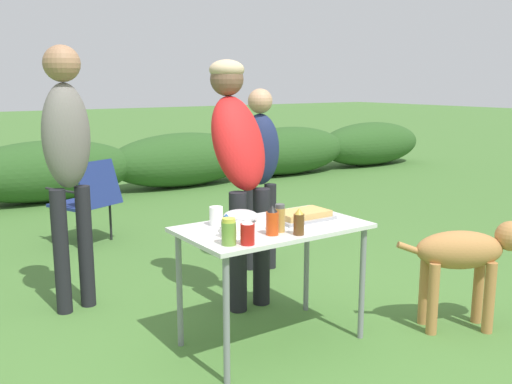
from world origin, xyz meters
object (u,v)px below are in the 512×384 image
folding_table (272,238)px  ketchup_bottle (247,232)px  paper_cup_stack (216,216)px  hot_sauce_bottle (272,221)px  camp_chair_green_behind_table (88,197)px  standing_person_in_gray_fleece (239,154)px  beer_bottle (299,222)px  relish_jar (229,232)px  mayo_bottle (226,226)px  spice_jar (280,218)px  standing_person_in_olive_jacket (260,162)px  mixing_bowl (241,216)px  standing_person_in_navy_coat (67,151)px  food_tray (302,216)px  plate_stack (237,228)px  dog (467,255)px

folding_table → ketchup_bottle: (-0.34, -0.25, 0.15)m
ketchup_bottle → paper_cup_stack: bearing=81.2°
hot_sauce_bottle → camp_chair_green_behind_table: size_ratio=0.20×
standing_person_in_gray_fleece → beer_bottle: bearing=-106.0°
relish_jar → hot_sauce_bottle: (0.30, 0.03, 0.01)m
paper_cup_stack → mayo_bottle: mayo_bottle is taller
spice_jar → camp_chair_green_behind_table: size_ratio=0.19×
relish_jar → ketchup_bottle: size_ratio=0.99×
paper_cup_stack → standing_person_in_olive_jacket: 1.44m
folding_table → mixing_bowl: 0.24m
spice_jar → standing_person_in_navy_coat: standing_person_in_navy_coat is taller
mixing_bowl → spice_jar: (0.06, -0.32, 0.04)m
mayo_bottle → standing_person_in_olive_jacket: size_ratio=0.09×
spice_jar → standing_person_in_olive_jacket: bearing=59.5°
food_tray → plate_stack: food_tray is taller
plate_stack → ketchup_bottle: 0.28m
mayo_bottle → beer_bottle: 0.41m
folding_table → ketchup_bottle: 0.45m
mixing_bowl → hot_sauce_bottle: bearing=-92.8°
paper_cup_stack → folding_table: bearing=-34.7°
plate_stack → standing_person_in_navy_coat: standing_person_in_navy_coat is taller
folding_table → hot_sauce_bottle: size_ratio=6.53×
relish_jar → ketchup_bottle: 0.10m
folding_table → paper_cup_stack: paper_cup_stack is taller
food_tray → paper_cup_stack: (-0.51, 0.17, 0.03)m
paper_cup_stack → camp_chair_green_behind_table: (0.06, 2.60, -0.33)m
hot_sauce_bottle → dog: size_ratio=0.21×
paper_cup_stack → mayo_bottle: bearing=-108.7°
folding_table → relish_jar: 0.49m
dog → camp_chair_green_behind_table: (-1.36, 3.32, -0.02)m
spice_jar → standing_person_in_navy_coat: bearing=120.6°
standing_person_in_navy_coat → relish_jar: bearing=-85.0°
mixing_bowl → camp_chair_green_behind_table: size_ratio=0.26×
folding_table → standing_person_in_olive_jacket: (0.74, 1.20, 0.26)m
paper_cup_stack → dog: bearing=-27.0°
plate_stack → paper_cup_stack: 0.19m
relish_jar → standing_person_in_navy_coat: 1.49m
spice_jar → camp_chair_green_behind_table: (-0.17, 2.93, -0.35)m
standing_person_in_gray_fleece → dog: (0.96, -1.20, -0.60)m
relish_jar → paper_cup_stack: bearing=68.8°
relish_jar → mayo_bottle: bearing=63.8°
hot_sauce_bottle → standing_person_in_olive_jacket: (0.86, 1.37, 0.11)m
relish_jar → mixing_bowl: bearing=50.2°
standing_person_in_navy_coat → standing_person_in_olive_jacket: 1.59m
plate_stack → standing_person_in_olive_jacket: standing_person_in_olive_jacket is taller
spice_jar → standing_person_in_gray_fleece: standing_person_in_gray_fleece is taller
food_tray → mayo_bottle: size_ratio=2.80×
hot_sauce_bottle → dog: (1.27, -0.37, -0.33)m
standing_person_in_olive_jacket → dog: standing_person_in_olive_jacket is taller
mixing_bowl → spice_jar: 0.33m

